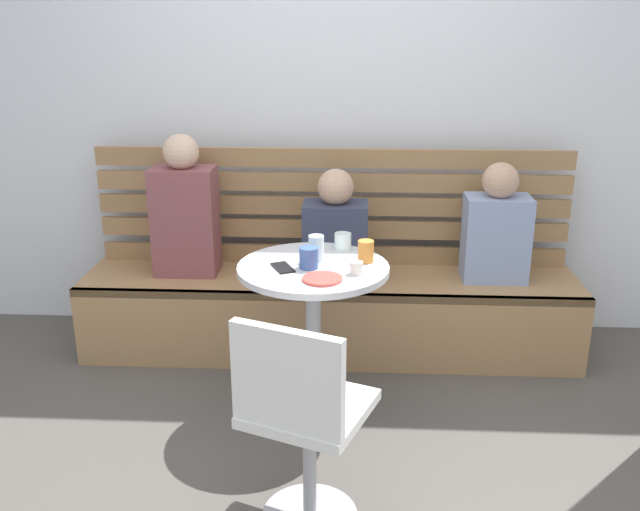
# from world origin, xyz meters

# --- Properties ---
(ground) EXTENTS (8.00, 8.00, 0.00)m
(ground) POSITION_xyz_m (0.00, 0.00, 0.00)
(ground) COLOR #514C47
(back_wall) EXTENTS (5.20, 0.10, 2.90)m
(back_wall) POSITION_xyz_m (0.00, 1.64, 1.45)
(back_wall) COLOR silver
(back_wall) RESTS_ON ground
(booth_bench) EXTENTS (2.70, 0.52, 0.44)m
(booth_bench) POSITION_xyz_m (0.00, 1.20, 0.22)
(booth_bench) COLOR #A87C51
(booth_bench) RESTS_ON ground
(booth_backrest) EXTENTS (2.65, 0.04, 0.66)m
(booth_backrest) POSITION_xyz_m (0.00, 1.44, 0.78)
(booth_backrest) COLOR #9A7249
(booth_backrest) RESTS_ON booth_bench
(cafe_table) EXTENTS (0.68, 0.68, 0.74)m
(cafe_table) POSITION_xyz_m (-0.05, 0.55, 0.52)
(cafe_table) COLOR #ADADB2
(cafe_table) RESTS_ON ground
(white_chair) EXTENTS (0.52, 0.52, 0.85)m
(white_chair) POSITION_xyz_m (-0.04, -0.26, 0.46)
(white_chair) COLOR #ADADB2
(white_chair) RESTS_ON ground
(person_adult) EXTENTS (0.34, 0.22, 0.77)m
(person_adult) POSITION_xyz_m (-0.79, 1.24, 0.79)
(person_adult) COLOR brown
(person_adult) RESTS_ON booth_bench
(person_child_left) EXTENTS (0.34, 0.22, 0.64)m
(person_child_left) POSITION_xyz_m (0.88, 1.22, 0.72)
(person_child_left) COLOR #8C9EC6
(person_child_left) RESTS_ON booth_bench
(person_child_middle) EXTENTS (0.34, 0.22, 0.61)m
(person_child_middle) POSITION_xyz_m (0.03, 1.17, 0.71)
(person_child_middle) COLOR #333851
(person_child_middle) RESTS_ON booth_bench
(cup_espresso_small) EXTENTS (0.06, 0.06, 0.05)m
(cup_espresso_small) POSITION_xyz_m (0.14, 0.45, 0.77)
(cup_espresso_small) COLOR silver
(cup_espresso_small) RESTS_ON cafe_table
(cup_mug_blue) EXTENTS (0.08, 0.08, 0.09)m
(cup_mug_blue) POSITION_xyz_m (-0.07, 0.52, 0.79)
(cup_mug_blue) COLOR #3D5B9E
(cup_mug_blue) RESTS_ON cafe_table
(cup_glass_short) EXTENTS (0.08, 0.08, 0.08)m
(cup_glass_short) POSITION_xyz_m (0.08, 0.78, 0.78)
(cup_glass_short) COLOR silver
(cup_glass_short) RESTS_ON cafe_table
(cup_tumbler_orange) EXTENTS (0.07, 0.07, 0.10)m
(cup_tumbler_orange) POSITION_xyz_m (0.18, 0.61, 0.79)
(cup_tumbler_orange) COLOR orange
(cup_tumbler_orange) RESTS_ON cafe_table
(cup_glass_tall) EXTENTS (0.07, 0.07, 0.12)m
(cup_glass_tall) POSITION_xyz_m (-0.04, 0.61, 0.80)
(cup_glass_tall) COLOR silver
(cup_glass_tall) RESTS_ON cafe_table
(plate_small) EXTENTS (0.17, 0.17, 0.01)m
(plate_small) POSITION_xyz_m (0.00, 0.37, 0.75)
(plate_small) COLOR #DB4C42
(plate_small) RESTS_ON cafe_table
(phone_on_table) EXTENTS (0.12, 0.16, 0.01)m
(phone_on_table) POSITION_xyz_m (-0.18, 0.51, 0.74)
(phone_on_table) COLOR black
(phone_on_table) RESTS_ON cafe_table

